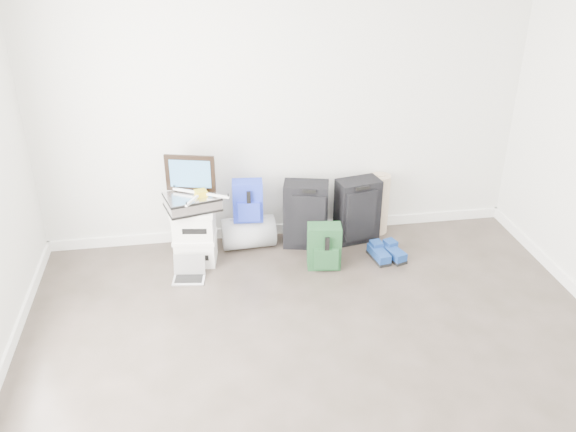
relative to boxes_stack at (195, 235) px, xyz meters
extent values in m
plane|color=#312C24|center=(0.87, -2.09, -0.27)|extent=(5.00, 5.00, 0.00)
cube|color=silver|center=(0.87, 0.41, 1.08)|extent=(4.50, 0.02, 2.70)
cube|color=white|center=(0.87, 0.40, -0.22)|extent=(4.50, 0.02, 0.10)
cube|color=white|center=(0.00, 0.00, -0.15)|extent=(0.40, 0.34, 0.23)
cube|color=white|center=(0.00, 0.00, -0.02)|extent=(0.42, 0.36, 0.04)
cube|color=white|center=(0.00, 0.00, 0.11)|extent=(0.40, 0.34, 0.23)
cube|color=white|center=(0.00, 0.00, 0.25)|extent=(0.42, 0.36, 0.04)
cube|color=#B2B2B7|center=(0.00, 0.00, 0.33)|extent=(0.51, 0.43, 0.13)
cube|color=black|center=(0.00, 0.10, 0.56)|extent=(0.43, 0.14, 0.33)
cube|color=#2968A7|center=(0.00, 0.08, 0.56)|extent=(0.35, 0.10, 0.25)
cube|color=gold|center=(0.08, -0.02, 0.42)|extent=(0.12, 0.12, 0.05)
cube|color=white|center=(0.15, 0.10, 0.42)|extent=(0.15, 0.25, 0.02)
cube|color=white|center=(-0.04, 0.05, 0.42)|extent=(0.25, 0.15, 0.02)
cube|color=white|center=(0.01, -0.14, 0.42)|extent=(0.15, 0.25, 0.02)
cube|color=white|center=(0.20, -0.09, 0.42)|extent=(0.25, 0.15, 0.02)
cylinder|color=#9B9DA4|center=(0.50, 0.19, -0.12)|extent=(0.50, 0.33, 0.30)
cube|color=#1C27B6|center=(0.50, 0.17, 0.22)|extent=(0.29, 0.19, 0.38)
cube|color=#1C27B6|center=(0.50, 0.08, 0.16)|extent=(0.21, 0.07, 0.18)
cube|color=black|center=(1.04, 0.15, 0.05)|extent=(0.46, 0.33, 0.64)
cube|color=black|center=(1.04, 0.01, 0.05)|extent=(0.31, 0.10, 0.51)
cube|color=black|center=(1.04, 0.02, 0.35)|extent=(0.13, 0.05, 0.03)
cube|color=#12331E|center=(1.13, -0.27, -0.06)|extent=(0.31, 0.21, 0.41)
cube|color=#12331E|center=(1.13, -0.37, -0.13)|extent=(0.22, 0.09, 0.20)
cube|color=black|center=(1.55, 0.17, 0.04)|extent=(0.43, 0.30, 0.63)
cube|color=black|center=(1.55, 0.04, 0.04)|extent=(0.30, 0.09, 0.50)
cube|color=black|center=(1.55, 0.04, 0.33)|extent=(0.14, 0.05, 0.03)
cube|color=black|center=(1.66, -0.24, -0.26)|extent=(0.16, 0.31, 0.03)
cube|color=#1A489F|center=(1.66, -0.24, -0.21)|extent=(0.16, 0.30, 0.07)
cube|color=black|center=(1.79, -0.24, -0.26)|extent=(0.21, 0.32, 0.03)
cube|color=#1A489F|center=(1.79, -0.24, -0.21)|extent=(0.20, 0.31, 0.07)
cylinder|color=gray|center=(1.79, 0.29, 0.03)|extent=(0.20, 0.20, 0.60)
cube|color=silver|center=(-0.08, -0.32, -0.26)|extent=(0.30, 0.23, 0.01)
cube|color=black|center=(-0.08, -0.32, -0.26)|extent=(0.25, 0.16, 0.00)
cube|color=black|center=(-0.06, -0.22, -0.17)|extent=(0.27, 0.05, 0.18)
camera|label=1|loc=(0.07, -4.86, 2.66)|focal=38.00mm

